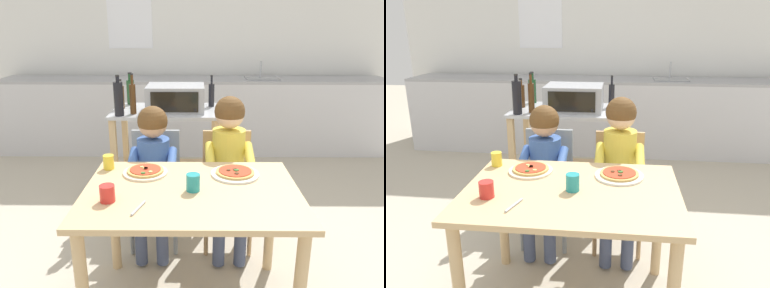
# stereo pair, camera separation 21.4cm
# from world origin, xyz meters

# --- Properties ---
(ground_plane) EXTENTS (12.59, 12.59, 0.00)m
(ground_plane) POSITION_xyz_m (0.00, 1.26, 0.00)
(ground_plane) COLOR #B7AD99
(back_wall_tiled) EXTENTS (5.27, 0.13, 2.70)m
(back_wall_tiled) POSITION_xyz_m (-0.00, 3.21, 1.35)
(back_wall_tiled) COLOR white
(back_wall_tiled) RESTS_ON ground
(kitchen_counter) EXTENTS (4.75, 0.60, 1.11)m
(kitchen_counter) POSITION_xyz_m (0.00, 2.80, 0.46)
(kitchen_counter) COLOR silver
(kitchen_counter) RESTS_ON ground
(kitchen_island_cart) EXTENTS (0.92, 0.58, 0.85)m
(kitchen_island_cart) POSITION_xyz_m (-0.22, 1.33, 0.56)
(kitchen_island_cart) COLOR #B7BABF
(kitchen_island_cart) RESTS_ON ground
(toaster_oven) EXTENTS (0.47, 0.37, 0.21)m
(toaster_oven) POSITION_xyz_m (-0.15, 1.30, 0.96)
(toaster_oven) COLOR #999BA0
(toaster_oven) RESTS_ON kitchen_island_cart
(bottle_slim_sauce) EXTENTS (0.07, 0.07, 0.32)m
(bottle_slim_sauce) POSITION_xyz_m (-0.58, 1.10, 0.99)
(bottle_slim_sauce) COLOR black
(bottle_slim_sauce) RESTS_ON kitchen_island_cart
(bottle_squat_spirits) EXTENTS (0.05, 0.05, 0.27)m
(bottle_squat_spirits) POSITION_xyz_m (0.16, 1.47, 0.96)
(bottle_squat_spirits) COLOR black
(bottle_squat_spirits) RESTS_ON kitchen_island_cart
(bottle_tall_green_wine) EXTENTS (0.05, 0.05, 0.32)m
(bottle_tall_green_wine) POSITION_xyz_m (-0.48, 1.17, 0.98)
(bottle_tall_green_wine) COLOR #4C2D14
(bottle_tall_green_wine) RESTS_ON kitchen_island_cart
(bottle_brown_beer) EXTENTS (0.06, 0.06, 0.25)m
(bottle_brown_beer) POSITION_xyz_m (-0.62, 1.36, 0.96)
(bottle_brown_beer) COLOR #4C2D14
(bottle_brown_beer) RESTS_ON kitchen_island_cart
(bottle_dark_olive_oil) EXTENTS (0.07, 0.07, 0.28)m
(bottle_dark_olive_oil) POSITION_xyz_m (-0.57, 1.56, 0.97)
(bottle_dark_olive_oil) COLOR #1E4723
(bottle_dark_olive_oil) RESTS_ON kitchen_island_cart
(dining_table) EXTENTS (1.11, 0.80, 0.73)m
(dining_table) POSITION_xyz_m (0.00, 0.00, 0.61)
(dining_table) COLOR tan
(dining_table) RESTS_ON ground
(dining_chair_left) EXTENTS (0.36, 0.36, 0.81)m
(dining_chair_left) POSITION_xyz_m (-0.27, 0.69, 0.48)
(dining_chair_left) COLOR gray
(dining_chair_left) RESTS_ON ground
(dining_chair_right) EXTENTS (0.36, 0.36, 0.81)m
(dining_chair_right) POSITION_xyz_m (0.24, 0.69, 0.48)
(dining_chair_right) COLOR tan
(dining_chair_right) RESTS_ON ground
(child_in_blue_striped_shirt) EXTENTS (0.32, 0.42, 1.01)m
(child_in_blue_striped_shirt) POSITION_xyz_m (-0.27, 0.58, 0.67)
(child_in_blue_striped_shirt) COLOR #424C6B
(child_in_blue_striped_shirt) RESTS_ON ground
(child_in_yellow_shirt) EXTENTS (0.32, 0.42, 1.08)m
(child_in_yellow_shirt) POSITION_xyz_m (0.24, 0.57, 0.70)
(child_in_yellow_shirt) COLOR #424C6B
(child_in_yellow_shirt) RESTS_ON ground
(pizza_plate_cream) EXTENTS (0.25, 0.25, 0.03)m
(pizza_plate_cream) POSITION_xyz_m (-0.27, 0.21, 0.74)
(pizza_plate_cream) COLOR beige
(pizza_plate_cream) RESTS_ON dining_table
(pizza_plate_white) EXTENTS (0.27, 0.27, 0.03)m
(pizza_plate_white) POSITION_xyz_m (0.24, 0.20, 0.74)
(pizza_plate_white) COLOR white
(pizza_plate_white) RESTS_ON dining_table
(drinking_cup_teal) EXTENTS (0.07, 0.07, 0.09)m
(drinking_cup_teal) POSITION_xyz_m (0.01, -0.01, 0.77)
(drinking_cup_teal) COLOR teal
(drinking_cup_teal) RESTS_ON dining_table
(drinking_cup_red) EXTENTS (0.07, 0.07, 0.08)m
(drinking_cup_red) POSITION_xyz_m (-0.40, -0.14, 0.77)
(drinking_cup_red) COLOR red
(drinking_cup_red) RESTS_ON dining_table
(drinking_cup_yellow) EXTENTS (0.06, 0.06, 0.08)m
(drinking_cup_yellow) POSITION_xyz_m (-0.49, 0.28, 0.77)
(drinking_cup_yellow) COLOR yellow
(drinking_cup_yellow) RESTS_ON dining_table
(serving_spoon) EXTENTS (0.05, 0.14, 0.01)m
(serving_spoon) POSITION_xyz_m (-0.24, -0.22, 0.73)
(serving_spoon) COLOR #B7BABF
(serving_spoon) RESTS_ON dining_table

